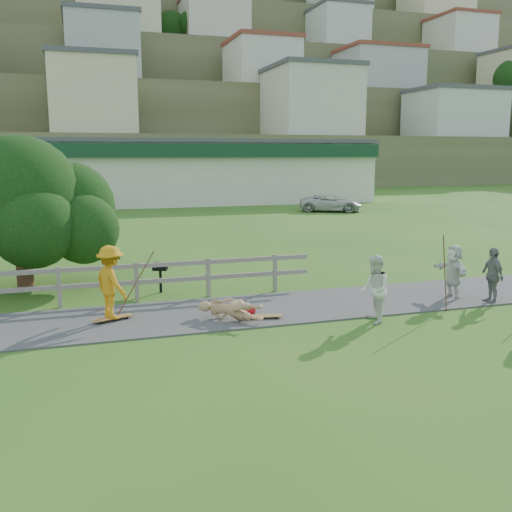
{
  "coord_description": "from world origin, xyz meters",
  "views": [
    {
      "loc": [
        -3.42,
        -12.13,
        4.03
      ],
      "look_at": [
        1.01,
        2.0,
        1.34
      ],
      "focal_mm": 40.0,
      "sensor_mm": 36.0,
      "label": 1
    }
  ],
  "objects_px": {
    "spectator_a": "(375,289)",
    "spectator_d": "(453,272)",
    "car_white": "(331,203)",
    "tree": "(21,220)",
    "skater_fallen": "(230,310)",
    "skater_rider": "(111,286)",
    "car_silver": "(70,205)",
    "spectator_b": "(492,275)",
    "bbq": "(160,278)"
  },
  "relations": [
    {
      "from": "skater_fallen",
      "to": "car_silver",
      "type": "xyz_separation_m",
      "value": [
        -3.89,
        25.58,
        0.42
      ]
    },
    {
      "from": "spectator_a",
      "to": "car_white",
      "type": "xyz_separation_m",
      "value": [
        10.13,
        24.44,
        -0.22
      ]
    },
    {
      "from": "spectator_a",
      "to": "bbq",
      "type": "relative_size",
      "value": 1.85
    },
    {
      "from": "tree",
      "to": "skater_fallen",
      "type": "bearing_deg",
      "value": -46.83
    },
    {
      "from": "car_white",
      "to": "tree",
      "type": "relative_size",
      "value": 0.75
    },
    {
      "from": "car_silver",
      "to": "spectator_d",
      "type": "bearing_deg",
      "value": -141.1
    },
    {
      "from": "spectator_b",
      "to": "bbq",
      "type": "height_order",
      "value": "spectator_b"
    },
    {
      "from": "skater_rider",
      "to": "car_silver",
      "type": "xyz_separation_m",
      "value": [
        -1.17,
        24.77,
        -0.16
      ]
    },
    {
      "from": "skater_fallen",
      "to": "car_white",
      "type": "xyz_separation_m",
      "value": [
        13.41,
        23.35,
        0.3
      ]
    },
    {
      "from": "skater_fallen",
      "to": "car_silver",
      "type": "distance_m",
      "value": 25.88
    },
    {
      "from": "spectator_a",
      "to": "tree",
      "type": "distance_m",
      "value": 10.58
    },
    {
      "from": "skater_fallen",
      "to": "spectator_a",
      "type": "relative_size",
      "value": 1.01
    },
    {
      "from": "skater_rider",
      "to": "tree",
      "type": "xyz_separation_m",
      "value": [
        -2.3,
        4.55,
        1.15
      ]
    },
    {
      "from": "skater_rider",
      "to": "bbq",
      "type": "relative_size",
      "value": 2.0
    },
    {
      "from": "spectator_b",
      "to": "car_white",
      "type": "height_order",
      "value": "spectator_b"
    },
    {
      "from": "skater_rider",
      "to": "car_silver",
      "type": "relative_size",
      "value": 0.4
    },
    {
      "from": "spectator_a",
      "to": "spectator_d",
      "type": "height_order",
      "value": "spectator_a"
    },
    {
      "from": "car_silver",
      "to": "spectator_b",
      "type": "bearing_deg",
      "value": -140.2
    },
    {
      "from": "spectator_d",
      "to": "spectator_b",
      "type": "bearing_deg",
      "value": 51.28
    },
    {
      "from": "spectator_b",
      "to": "spectator_d",
      "type": "xyz_separation_m",
      "value": [
        -0.75,
        0.67,
        0.0
      ]
    },
    {
      "from": "skater_rider",
      "to": "spectator_d",
      "type": "xyz_separation_m",
      "value": [
        9.19,
        -0.55,
        -0.12
      ]
    },
    {
      "from": "spectator_d",
      "to": "tree",
      "type": "xyz_separation_m",
      "value": [
        -11.49,
        5.1,
        1.27
      ]
    },
    {
      "from": "spectator_b",
      "to": "bbq",
      "type": "xyz_separation_m",
      "value": [
        -8.42,
        3.85,
        -0.32
      ]
    },
    {
      "from": "spectator_a",
      "to": "skater_rider",
      "type": "bearing_deg",
      "value": -91.77
    },
    {
      "from": "bbq",
      "to": "spectator_d",
      "type": "bearing_deg",
      "value": -3.19
    },
    {
      "from": "skater_fallen",
      "to": "car_white",
      "type": "relative_size",
      "value": 0.38
    },
    {
      "from": "spectator_a",
      "to": "car_white",
      "type": "distance_m",
      "value": 26.46
    },
    {
      "from": "skater_rider",
      "to": "car_white",
      "type": "xyz_separation_m",
      "value": [
        16.13,
        22.54,
        -0.29
      ]
    },
    {
      "from": "skater_fallen",
      "to": "bbq",
      "type": "relative_size",
      "value": 1.86
    },
    {
      "from": "skater_fallen",
      "to": "car_silver",
      "type": "height_order",
      "value": "car_silver"
    },
    {
      "from": "car_silver",
      "to": "skater_fallen",
      "type": "bearing_deg",
      "value": -154.69
    },
    {
      "from": "spectator_a",
      "to": "spectator_d",
      "type": "relative_size",
      "value": 1.07
    },
    {
      "from": "skater_fallen",
      "to": "bbq",
      "type": "distance_m",
      "value": 3.64
    },
    {
      "from": "skater_fallen",
      "to": "spectator_d",
      "type": "xyz_separation_m",
      "value": [
        6.47,
        0.26,
        0.47
      ]
    },
    {
      "from": "spectator_a",
      "to": "bbq",
      "type": "bearing_deg",
      "value": -119.54
    },
    {
      "from": "skater_rider",
      "to": "spectator_b",
      "type": "distance_m",
      "value": 10.02
    },
    {
      "from": "skater_fallen",
      "to": "spectator_b",
      "type": "bearing_deg",
      "value": -51.19
    },
    {
      "from": "skater_fallen",
      "to": "tree",
      "type": "height_order",
      "value": "tree"
    },
    {
      "from": "spectator_d",
      "to": "car_white",
      "type": "xyz_separation_m",
      "value": [
        6.94,
        23.09,
        -0.17
      ]
    },
    {
      "from": "spectator_b",
      "to": "spectator_d",
      "type": "bearing_deg",
      "value": -123.76
    },
    {
      "from": "skater_fallen",
      "to": "spectator_b",
      "type": "distance_m",
      "value": 7.25
    },
    {
      "from": "skater_fallen",
      "to": "car_white",
      "type": "distance_m",
      "value": 26.92
    },
    {
      "from": "car_white",
      "to": "skater_rider",
      "type": "bearing_deg",
      "value": 167.97
    },
    {
      "from": "tree",
      "to": "spectator_b",
      "type": "bearing_deg",
      "value": -25.22
    },
    {
      "from": "spectator_b",
      "to": "tree",
      "type": "distance_m",
      "value": 13.6
    },
    {
      "from": "skater_rider",
      "to": "car_white",
      "type": "distance_m",
      "value": 27.72
    },
    {
      "from": "skater_fallen",
      "to": "spectator_d",
      "type": "distance_m",
      "value": 6.49
    },
    {
      "from": "spectator_b",
      "to": "car_silver",
      "type": "xyz_separation_m",
      "value": [
        -11.11,
        25.99,
        -0.04
      ]
    },
    {
      "from": "spectator_b",
      "to": "car_silver",
      "type": "height_order",
      "value": "spectator_b"
    },
    {
      "from": "skater_rider",
      "to": "spectator_d",
      "type": "relative_size",
      "value": 1.15
    }
  ]
}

